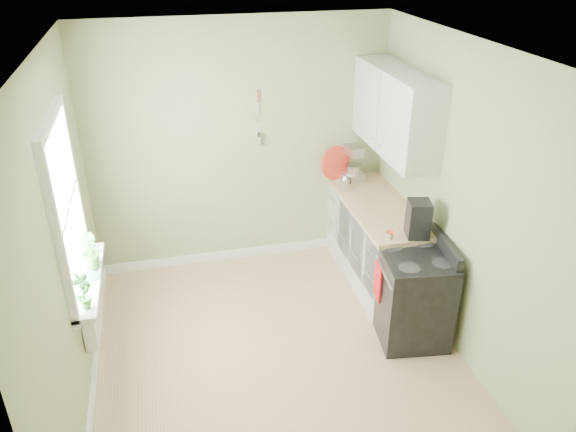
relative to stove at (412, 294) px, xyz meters
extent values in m
cube|color=tan|center=(-1.28, -0.05, -0.45)|extent=(3.20, 3.60, 0.02)
cube|color=white|center=(-1.28, -0.05, 2.27)|extent=(3.20, 3.60, 0.02)
cube|color=#939C6A|center=(-1.28, 1.76, 0.91)|extent=(3.20, 0.02, 2.70)
cube|color=#939C6A|center=(-2.89, -0.05, 0.91)|extent=(0.02, 3.60, 2.70)
cube|color=#939C6A|center=(0.33, -0.05, 0.91)|extent=(0.02, 3.60, 2.70)
cube|color=silver|center=(0.02, 0.95, 0.00)|extent=(0.60, 1.60, 0.87)
cube|color=tan|center=(0.01, 0.95, 0.45)|extent=(0.64, 1.60, 0.04)
cube|color=silver|center=(0.15, 1.05, 1.41)|extent=(0.35, 1.40, 0.80)
cube|color=white|center=(-2.87, 0.25, 1.11)|extent=(0.02, 1.00, 1.30)
cube|color=white|center=(-2.85, 0.25, 1.80)|extent=(0.06, 1.14, 0.07)
cube|color=white|center=(-2.85, 0.25, 0.43)|extent=(0.06, 1.14, 0.07)
cube|color=white|center=(-2.85, 0.25, 1.11)|extent=(0.04, 1.00, 0.04)
cube|color=white|center=(-2.79, 0.25, 0.44)|extent=(0.18, 1.14, 0.04)
cube|color=white|center=(-2.82, 0.20, 0.11)|extent=(0.12, 0.50, 0.35)
cylinder|color=tan|center=(-1.08, 1.73, 1.44)|extent=(0.02, 0.02, 0.10)
cylinder|color=silver|center=(-1.08, 1.73, 1.32)|extent=(0.01, 0.01, 0.16)
cylinder|color=silver|center=(-1.08, 1.73, 0.98)|extent=(0.01, 0.14, 0.14)
cube|color=black|center=(0.00, 0.00, -0.02)|extent=(0.69, 0.78, 0.83)
cube|color=black|center=(0.00, 0.00, 0.41)|extent=(0.69, 0.78, 0.03)
cube|color=black|center=(0.27, 0.00, 0.48)|extent=(0.15, 0.70, 0.13)
cylinder|color=#B2B2B7|center=(-0.31, 0.00, 0.30)|extent=(0.10, 0.57, 0.02)
cube|color=#A51215|center=(-0.31, 0.09, 0.13)|extent=(0.05, 0.20, 0.35)
cube|color=#B2B2B7|center=(-0.04, 1.67, 0.52)|extent=(0.26, 0.35, 0.09)
cube|color=#B2B2B7|center=(-0.04, 1.81, 0.66)|extent=(0.14, 0.11, 0.24)
cube|color=#B2B2B7|center=(-0.04, 1.69, 0.80)|extent=(0.20, 0.34, 0.11)
sphere|color=#B2B2B7|center=(-0.04, 1.81, 0.84)|extent=(0.13, 0.13, 0.13)
cylinder|color=silver|center=(-0.04, 1.61, 0.58)|extent=(0.18, 0.18, 0.15)
cylinder|color=silver|center=(-0.23, 1.35, 0.54)|extent=(0.10, 0.10, 0.14)
cone|color=silver|center=(-0.23, 1.35, 0.63)|extent=(0.10, 0.10, 0.04)
cylinder|color=silver|center=(-0.30, 1.35, 0.56)|extent=(0.10, 0.03, 0.07)
cube|color=black|center=(0.10, 0.25, 0.64)|extent=(0.24, 0.25, 0.34)
cylinder|color=black|center=(0.07, 0.25, 0.54)|extent=(0.11, 0.11, 0.12)
cylinder|color=red|center=(-0.23, 1.67, 0.67)|extent=(0.38, 0.20, 0.39)
cylinder|color=tan|center=(-0.17, 0.25, 0.50)|extent=(0.06, 0.06, 0.06)
cylinder|color=red|center=(-0.17, 0.25, 0.54)|extent=(0.07, 0.07, 0.01)
imported|color=#2F7B2A|center=(-2.78, -0.19, 0.62)|extent=(0.18, 0.20, 0.32)
imported|color=#2F7B2A|center=(-2.78, 0.39, 0.62)|extent=(0.22, 0.23, 0.32)
imported|color=#2F7B2A|center=(-2.78, 0.46, 0.60)|extent=(0.21, 0.21, 0.27)
camera|label=1|loc=(-2.11, -3.85, 3.01)|focal=35.00mm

